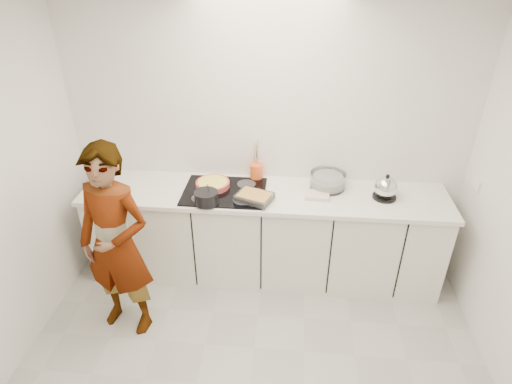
# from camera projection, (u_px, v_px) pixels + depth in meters

# --- Properties ---
(ceiling) EXTENTS (3.60, 3.20, 0.00)m
(ceiling) POSITION_uv_depth(u_px,v_px,m) (245.00, 3.00, 1.82)
(ceiling) COLOR white
(ceiling) RESTS_ON wall_back
(wall_back) EXTENTS (3.60, 0.00, 2.60)m
(wall_back) POSITION_uv_depth(u_px,v_px,m) (267.00, 138.00, 3.85)
(wall_back) COLOR white
(wall_back) RESTS_ON ground
(base_cabinets) EXTENTS (3.20, 0.58, 0.87)m
(base_cabinets) POSITION_uv_depth(u_px,v_px,m) (264.00, 236.00, 4.01)
(base_cabinets) COLOR silver
(base_cabinets) RESTS_ON floor
(countertop) EXTENTS (3.24, 0.64, 0.04)m
(countertop) POSITION_uv_depth(u_px,v_px,m) (264.00, 195.00, 3.78)
(countertop) COLOR white
(countertop) RESTS_ON base_cabinets
(hob) EXTENTS (0.72, 0.54, 0.01)m
(hob) POSITION_uv_depth(u_px,v_px,m) (224.00, 191.00, 3.78)
(hob) COLOR black
(hob) RESTS_ON countertop
(tart_dish) EXTENTS (0.34, 0.34, 0.05)m
(tart_dish) POSITION_uv_depth(u_px,v_px,m) (213.00, 184.00, 3.83)
(tart_dish) COLOR #BA473F
(tart_dish) RESTS_ON hob
(saucepan) EXTENTS (0.25, 0.25, 0.19)m
(saucepan) POSITION_uv_depth(u_px,v_px,m) (206.00, 198.00, 3.57)
(saucepan) COLOR black
(saucepan) RESTS_ON hob
(baking_dish) EXTENTS (0.35, 0.30, 0.06)m
(baking_dish) POSITION_uv_depth(u_px,v_px,m) (254.00, 197.00, 3.63)
(baking_dish) COLOR silver
(baking_dish) RESTS_ON hob
(mixing_bowl) EXTENTS (0.34, 0.34, 0.15)m
(mixing_bowl) POSITION_uv_depth(u_px,v_px,m) (328.00, 181.00, 3.82)
(mixing_bowl) COLOR silver
(mixing_bowl) RESTS_ON countertop
(tea_towel) EXTENTS (0.22, 0.16, 0.03)m
(tea_towel) POSITION_uv_depth(u_px,v_px,m) (317.00, 195.00, 3.70)
(tea_towel) COLOR white
(tea_towel) RESTS_ON countertop
(kettle) EXTENTS (0.22, 0.22, 0.23)m
(kettle) POSITION_uv_depth(u_px,v_px,m) (386.00, 188.00, 3.65)
(kettle) COLOR black
(kettle) RESTS_ON countertop
(utensil_crock) EXTENTS (0.13, 0.13, 0.15)m
(utensil_crock) POSITION_uv_depth(u_px,v_px,m) (256.00, 172.00, 3.96)
(utensil_crock) COLOR orange
(utensil_crock) RESTS_ON countertop
(cook) EXTENTS (0.67, 0.51, 1.65)m
(cook) POSITION_uv_depth(u_px,v_px,m) (116.00, 244.00, 3.27)
(cook) COLOR silver
(cook) RESTS_ON floor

